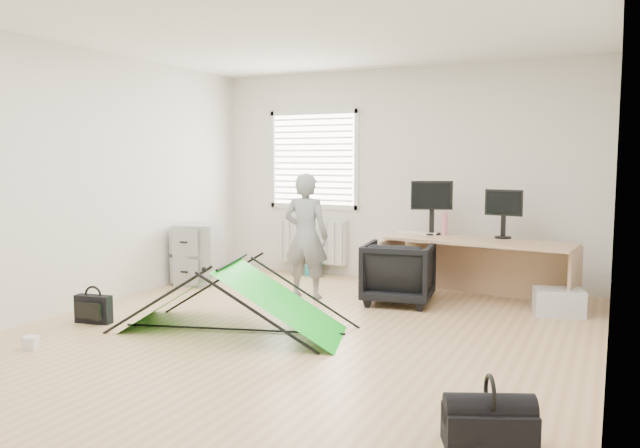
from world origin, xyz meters
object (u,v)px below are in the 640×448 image
at_px(person, 306,236).
at_px(laptop_bag, 94,309).
at_px(filing_cabinet, 200,253).
at_px(desk, 478,271).
at_px(office_chair, 399,273).
at_px(storage_crate, 559,302).
at_px(duffel_bag, 489,428).
at_px(monitor_right, 503,220).
at_px(monitor_left, 432,215).
at_px(kite, 233,296).
at_px(thermos, 444,224).

xyz_separation_m(person, laptop_bag, (-1.35, -1.84, -0.57)).
height_order(filing_cabinet, person, person).
xyz_separation_m(desk, office_chair, (-0.76, -0.44, -0.01)).
bearing_deg(desk, storage_crate, -8.57).
bearing_deg(duffel_bag, monitor_right, 74.95).
relative_size(filing_cabinet, monitor_left, 1.57).
bearing_deg(kite, monitor_left, 47.55).
xyz_separation_m(desk, filing_cabinet, (-3.39, -0.44, 0.03)).
xyz_separation_m(desk, person, (-1.78, -0.64, 0.36)).
bearing_deg(duffel_bag, person, 108.47).
height_order(office_chair, kite, office_chair).
bearing_deg(duffel_bag, desk, 78.94).
bearing_deg(storage_crate, monitor_right, 141.38).
xyz_separation_m(person, storage_crate, (2.64, 0.40, -0.57)).
bearing_deg(thermos, kite, -118.45).
distance_m(monitor_right, laptop_bag, 4.39).
relative_size(filing_cabinet, monitor_right, 1.81).
bearing_deg(office_chair, monitor_left, -110.83).
bearing_deg(storage_crate, desk, 164.20).
height_order(monitor_right, office_chair, monitor_right).
distance_m(desk, filing_cabinet, 3.42).
height_order(monitor_left, storage_crate, monitor_left).
distance_m(filing_cabinet, duffel_bag, 5.16).
bearing_deg(desk, thermos, 155.60).
xyz_separation_m(desk, storage_crate, (0.86, -0.24, -0.21)).
relative_size(monitor_right, kite, 0.20).
bearing_deg(thermos, person, -145.08).
bearing_deg(office_chair, person, 3.16).
distance_m(thermos, duffel_bag, 4.02).
distance_m(person, laptop_bag, 2.35).
xyz_separation_m(storage_crate, duffel_bag, (-0.09, -3.24, -0.03)).
distance_m(monitor_right, kite, 3.17).
bearing_deg(office_chair, storage_crate, 179.07).
distance_m(monitor_left, kite, 2.74).
distance_m(monitor_left, laptop_bag, 3.81).
bearing_deg(person, office_chair, -174.39).
relative_size(monitor_right, thermos, 1.56).
distance_m(desk, duffel_bag, 3.57).
bearing_deg(storage_crate, kite, -144.10).
height_order(monitor_left, monitor_right, monitor_left).
xyz_separation_m(storage_crate, laptop_bag, (-3.98, -2.24, 0.00)).
bearing_deg(storage_crate, filing_cabinet, -177.39).
relative_size(person, kite, 0.68).
height_order(filing_cabinet, monitor_right, monitor_right).
xyz_separation_m(desk, laptop_bag, (-3.13, -2.48, -0.21)).
bearing_deg(desk, kite, -122.33).
bearing_deg(monitor_right, monitor_left, -169.53).
xyz_separation_m(office_chair, person, (-1.02, -0.20, 0.37)).
relative_size(office_chair, person, 0.52).
distance_m(monitor_right, thermos, 0.67).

